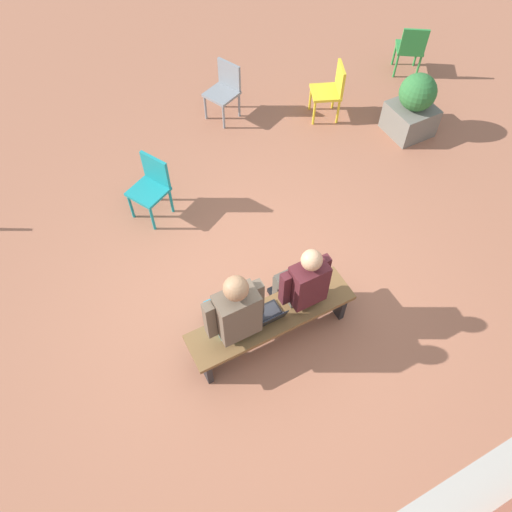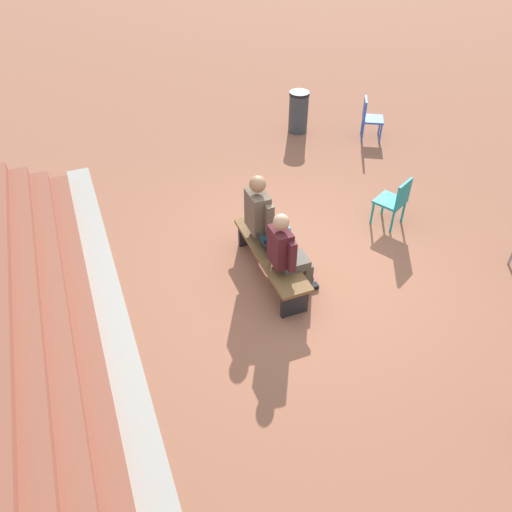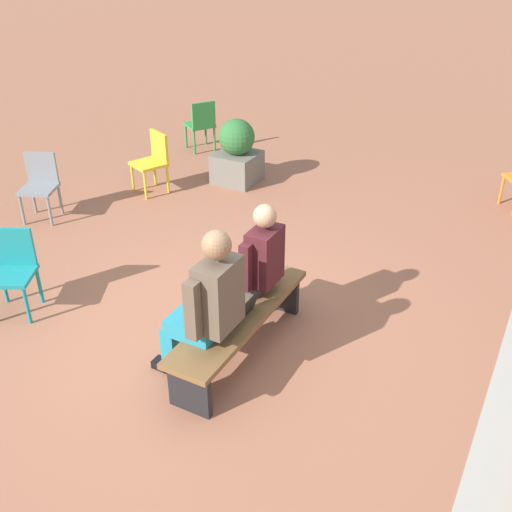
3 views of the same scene
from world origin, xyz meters
The scene contains 11 objects.
ground_plane centered at (0.00, 0.00, 0.00)m, with size 60.00×60.00×0.00m, color #9E6047.
concrete_strip centered at (0.02, 2.64, 0.00)m, with size 8.21×0.40×0.01m, color #A8A399.
bench centered at (0.02, 0.39, 0.35)m, with size 1.80×0.44×0.45m.
person_student centered at (-0.36, 0.32, 0.71)m, with size 0.53×0.67×1.33m.
person_adult centered at (0.42, 0.31, 0.75)m, with size 0.60×0.75×1.43m.
laptop centered at (0.07, 0.40, 0.50)m, with size 0.32×0.29×0.21m.
plastic_chair_mid_courtyard centered at (0.44, -1.91, 0.48)m, with size 0.57×0.57×0.84m.
plastic_chair_near_bench_right centered at (-1.21, -3.25, 0.48)m, with size 0.55×0.55×0.84m.
plastic_chair_foreground centered at (-2.59, -2.50, 0.48)m, with size 0.55×0.55×0.84m.
plastic_chair_far_right centered at (-4.30, -2.82, 0.48)m, with size 0.58×0.58×0.84m.
planter centered at (-3.43, -1.64, 0.44)m, with size 0.60×0.60×0.94m.
Camera 3 is at (3.68, 2.54, 3.44)m, focal length 42.00 mm.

